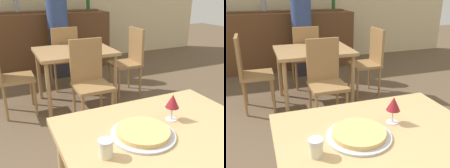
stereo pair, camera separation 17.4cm
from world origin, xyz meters
The scene contains 12 objects.
dining_table_near centered at (0.00, 0.00, 0.68)m, with size 1.10×0.87×0.76m.
dining_table_far centered at (0.14, 2.15, 0.65)m, with size 0.98×0.79×0.74m.
bar_counter centered at (0.00, 3.90, 0.53)m, with size 2.60×0.56×1.06m.
bar_back_shelf centered at (-0.02, 4.04, 1.12)m, with size 2.39×0.24×0.32m.
chair_far_side_front centered at (0.14, 1.59, 0.55)m, with size 0.40×0.40×0.97m.
chair_far_side_back centered at (0.14, 2.71, 0.55)m, with size 0.40×0.40×0.97m.
chair_far_side_left centered at (-0.69, 2.15, 0.55)m, with size 0.40×0.40×0.97m.
chair_far_side_right centered at (0.96, 2.15, 0.55)m, with size 0.40×0.40×0.97m.
pizza_tray centered at (-0.12, 0.03, 0.77)m, with size 0.35×0.35×0.04m.
cheese_shaker centered at (-0.37, -0.05, 0.80)m, with size 0.07×0.07×0.09m.
person_standing centered at (0.21, 3.32, 0.99)m, with size 0.34×0.34×1.81m.
wine_glass centered at (0.12, 0.11, 0.87)m, with size 0.08×0.08×0.16m.
Camera 2 is at (-0.58, -1.00, 1.48)m, focal length 40.00 mm.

